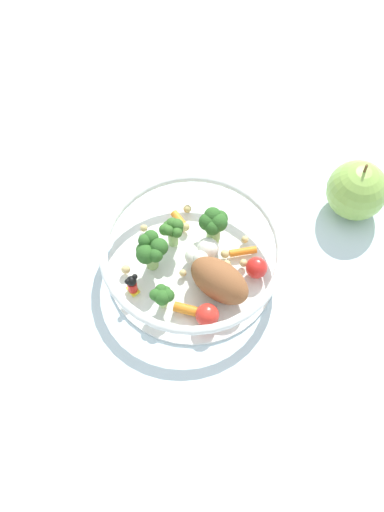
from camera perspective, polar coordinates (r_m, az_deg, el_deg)
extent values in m
plane|color=silver|center=(0.78, 0.82, -1.25)|extent=(2.40, 2.40, 0.00)
cylinder|color=white|center=(0.78, 0.00, -0.86)|extent=(0.22, 0.22, 0.01)
torus|color=white|center=(0.74, 0.00, 0.72)|extent=(0.23, 0.23, 0.01)
ellipsoid|color=brown|center=(0.73, 2.63, -2.35)|extent=(0.09, 0.09, 0.05)
cylinder|color=#7FAD5B|center=(0.76, -3.83, -0.34)|extent=(0.02, 0.02, 0.03)
sphere|color=#2D6023|center=(0.74, -4.68, 0.58)|extent=(0.02, 0.02, 0.02)
sphere|color=#2D6023|center=(0.73, -4.42, 0.16)|extent=(0.02, 0.02, 0.02)
sphere|color=#2D6023|center=(0.73, -3.51, 0.23)|extent=(0.02, 0.02, 0.02)
sphere|color=#2D6023|center=(0.73, -3.14, 0.86)|extent=(0.02, 0.02, 0.02)
sphere|color=#2D6023|center=(0.74, -3.39, 1.02)|extent=(0.02, 0.02, 0.02)
sphere|color=#2D6023|center=(0.74, -3.94, 1.74)|extent=(0.02, 0.02, 0.02)
sphere|color=#2D6023|center=(0.74, -4.50, 1.44)|extent=(0.02, 0.02, 0.02)
cylinder|color=#8EB766|center=(0.78, 2.06, 2.26)|extent=(0.02, 0.02, 0.03)
sphere|color=#2D6023|center=(0.76, 1.50, 3.27)|extent=(0.02, 0.02, 0.02)
sphere|color=#2D6023|center=(0.75, 1.98, 2.74)|extent=(0.02, 0.02, 0.02)
sphere|color=#2D6023|center=(0.76, 2.52, 3.20)|extent=(0.02, 0.02, 0.02)
sphere|color=#2D6023|center=(0.76, 2.67, 3.60)|extent=(0.02, 0.02, 0.02)
sphere|color=#2D6023|center=(0.76, 1.97, 3.84)|extent=(0.02, 0.02, 0.02)
cylinder|color=#8EB766|center=(0.78, -1.81, 1.76)|extent=(0.01, 0.01, 0.03)
sphere|color=#386B28|center=(0.76, -2.59, 2.52)|extent=(0.02, 0.02, 0.02)
sphere|color=#386B28|center=(0.75, -2.28, 2.44)|extent=(0.01, 0.01, 0.01)
sphere|color=#386B28|center=(0.75, -1.45, 2.24)|extent=(0.01, 0.01, 0.01)
sphere|color=#386B28|center=(0.76, -1.43, 2.58)|extent=(0.02, 0.02, 0.02)
sphere|color=#386B28|center=(0.76, -1.42, 2.97)|extent=(0.02, 0.02, 0.02)
sphere|color=#386B28|center=(0.76, -1.90, 3.09)|extent=(0.02, 0.02, 0.02)
sphere|color=#386B28|center=(0.76, -2.18, 2.77)|extent=(0.02, 0.02, 0.02)
cylinder|color=#8EB766|center=(0.74, -2.77, -4.26)|extent=(0.01, 0.01, 0.02)
sphere|color=#2D6023|center=(0.72, -3.51, -3.71)|extent=(0.01, 0.01, 0.01)
sphere|color=#2D6023|center=(0.72, -2.86, -3.97)|extent=(0.02, 0.02, 0.02)
sphere|color=#2D6023|center=(0.72, -2.30, -3.78)|extent=(0.02, 0.02, 0.02)
sphere|color=#2D6023|center=(0.72, -2.50, -3.39)|extent=(0.01, 0.01, 0.01)
sphere|color=#2D6023|center=(0.72, -2.96, -3.27)|extent=(0.02, 0.02, 0.02)
sphere|color=white|center=(0.76, 0.20, -0.03)|extent=(0.02, 0.02, 0.02)
sphere|color=white|center=(0.75, 0.96, -0.36)|extent=(0.02, 0.02, 0.02)
sphere|color=white|center=(0.76, 1.51, 0.72)|extent=(0.03, 0.03, 0.03)
sphere|color=white|center=(0.77, 0.63, 0.63)|extent=(0.02, 0.02, 0.02)
cube|color=yellow|center=(0.75, -5.63, -3.23)|extent=(0.02, 0.02, 0.00)
cylinder|color=red|center=(0.75, -5.69, -2.88)|extent=(0.02, 0.02, 0.02)
sphere|color=black|center=(0.73, -5.79, -2.38)|extent=(0.01, 0.01, 0.01)
sphere|color=black|center=(0.73, -6.16, -2.45)|extent=(0.01, 0.01, 0.01)
sphere|color=black|center=(0.73, -5.47, -1.98)|extent=(0.01, 0.01, 0.01)
cylinder|color=orange|center=(0.78, 4.87, 0.43)|extent=(0.04, 0.01, 0.01)
cylinder|color=orange|center=(0.73, -0.49, -5.10)|extent=(0.03, 0.03, 0.01)
cylinder|color=orange|center=(0.80, -1.21, 3.45)|extent=(0.02, 0.03, 0.01)
sphere|color=red|center=(0.76, 6.16, -1.11)|extent=(0.03, 0.03, 0.03)
sphere|color=red|center=(0.72, 1.47, -5.65)|extent=(0.03, 0.03, 0.03)
sphere|color=tan|center=(0.80, -4.61, 2.66)|extent=(0.01, 0.01, 0.01)
sphere|color=#D1B775|center=(0.76, -6.32, -1.27)|extent=(0.01, 0.01, 0.01)
sphere|color=#D1B775|center=(0.77, 4.92, -0.67)|extent=(0.01, 0.01, 0.01)
sphere|color=tan|center=(0.79, -0.65, 2.79)|extent=(0.01, 0.01, 0.01)
sphere|color=#D1B775|center=(0.77, 3.16, 0.21)|extent=(0.01, 0.01, 0.01)
sphere|color=tan|center=(0.81, -0.35, 4.52)|extent=(0.01, 0.01, 0.01)
sphere|color=tan|center=(0.79, 5.06, 1.58)|extent=(0.01, 0.01, 0.01)
sphere|color=#D1B775|center=(0.77, 3.32, -0.79)|extent=(0.01, 0.01, 0.01)
sphere|color=#D1B775|center=(0.76, -0.88, -1.63)|extent=(0.01, 0.01, 0.01)
sphere|color=#8CB74C|center=(0.83, 15.42, 6.04)|extent=(0.08, 0.08, 0.08)
cylinder|color=brown|center=(0.79, 16.19, 8.01)|extent=(0.00, 0.00, 0.01)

